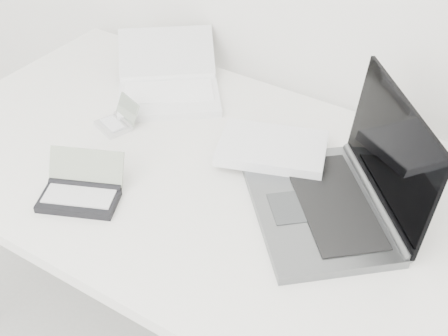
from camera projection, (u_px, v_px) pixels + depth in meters
The scene contains 5 objects.
desk at pixel (245, 201), 1.38m from camera, with size 1.60×0.80×0.73m.
laptop_large at pixel (321, 180), 1.30m from camera, with size 0.54×0.46×0.25m.
netbook_open_white at pixel (168, 85), 1.64m from camera, with size 0.40×0.41×0.10m.
pda_silver at pixel (117, 121), 1.52m from camera, with size 0.11×0.11×0.06m.
palmtop_charcoal at pixel (81, 192), 1.31m from camera, with size 0.20×0.19×0.08m.
Camera 1 is at (0.53, 0.65, 1.60)m, focal length 50.00 mm.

